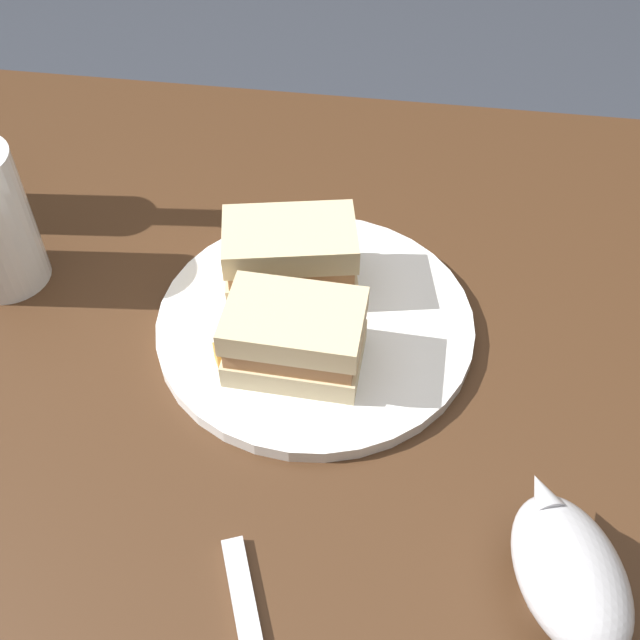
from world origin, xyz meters
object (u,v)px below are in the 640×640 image
gravy_boat (569,572)px  plate (315,323)px  sandwich_half_left (290,256)px  sandwich_half_right (295,337)px

gravy_boat → plate: bearing=132.1°
sandwich_half_left → sandwich_half_right: sandwich_half_left is taller
plate → sandwich_half_right: (-0.01, -0.05, 0.04)m
sandwich_half_right → gravy_boat: sandwich_half_right is taller
plate → sandwich_half_left: bearing=124.0°
plate → sandwich_half_right: 0.07m
sandwich_half_right → gravy_boat: (0.21, -0.17, -0.01)m
sandwich_half_left → sandwich_half_right: size_ratio=1.14×
gravy_boat → sandwich_half_left: bearing=130.9°
sandwich_half_right → gravy_boat: bearing=-39.1°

